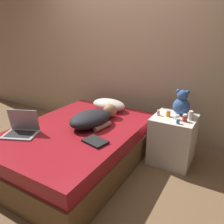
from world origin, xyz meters
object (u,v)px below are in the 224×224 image
object	(u,v)px
bottle_red	(185,118)
bottle_blue	(178,121)
bottle_orange	(168,113)
bottle_clear	(177,117)
book	(95,141)
bottle_pink	(158,113)
pillow	(109,105)
teddy_bear	(182,104)
laptop	(22,129)
bottle_white	(191,115)
person_lying	(93,118)

from	to	relation	value
bottle_red	bottle_blue	distance (m)	0.11
bottle_orange	bottle_clear	world-z (taller)	bottle_orange
book	bottle_orange	bearing A→B (deg)	58.10
bottle_pink	bottle_clear	world-z (taller)	bottle_pink
pillow	teddy_bear	bearing A→B (deg)	2.46
bottle_orange	laptop	bearing A→B (deg)	-141.56
bottle_blue	bottle_clear	size ratio (longest dim) A/B	1.03
bottle_white	person_lying	bearing A→B (deg)	-155.59
bottle_red	bottle_clear	world-z (taller)	bottle_red
teddy_bear	book	world-z (taller)	teddy_bear
teddy_bear	bottle_blue	bearing A→B (deg)	-81.43
pillow	laptop	world-z (taller)	laptop
laptop	book	xyz separation A→B (m)	(0.80, 0.24, -0.05)
person_lying	bottle_white	world-z (taller)	bottle_white
pillow	book	distance (m)	0.98
pillow	bottle_pink	bearing A→B (deg)	-9.55
laptop	bottle_orange	world-z (taller)	laptop
teddy_bear	bottle_white	size ratio (longest dim) A/B	2.95
person_lying	laptop	world-z (taller)	laptop
bottle_white	teddy_bear	bearing A→B (deg)	138.94
book	teddy_bear	bearing A→B (deg)	57.54
bottle_orange	bottle_pink	xyz separation A→B (m)	(-0.11, -0.02, -0.01)
person_lying	teddy_bear	world-z (taller)	teddy_bear
book	bottle_red	bearing A→B (deg)	46.70
bottle_white	book	size ratio (longest dim) A/B	0.38
bottle_orange	book	world-z (taller)	bottle_orange
person_lying	bottle_pink	world-z (taller)	person_lying
laptop	teddy_bear	size ratio (longest dim) A/B	1.36
laptop	bottle_red	xyz separation A→B (m)	(1.49, 0.97, 0.09)
laptop	bottle_pink	world-z (taller)	laptop
bottle_orange	book	bearing A→B (deg)	-121.90
bottle_blue	bottle_white	bearing A→B (deg)	63.13
laptop	bottle_blue	xyz separation A→B (m)	(1.44, 0.87, 0.08)
teddy_bear	book	size ratio (longest dim) A/B	1.13
bottle_pink	laptop	bearing A→B (deg)	-139.62
bottle_red	bottle_pink	bearing A→B (deg)	173.70
person_lying	bottle_orange	distance (m)	0.88
bottle_blue	teddy_bear	bearing A→B (deg)	98.57
person_lying	bottle_clear	size ratio (longest dim) A/B	13.12
laptop	teddy_bear	xyz separation A→B (m)	(1.40, 1.17, 0.19)
bottle_orange	bottle_white	bearing A→B (deg)	6.57
bottle_red	bottle_clear	bearing A→B (deg)	173.83
book	laptop	bearing A→B (deg)	-163.63
laptop	bottle_clear	size ratio (longest dim) A/B	7.30
pillow	laptop	xyz separation A→B (m)	(-0.42, -1.13, -0.02)
bottle_orange	bottle_blue	size ratio (longest dim) A/B	1.37
pillow	book	world-z (taller)	pillow
bottle_orange	person_lying	bearing A→B (deg)	-150.65
pillow	bottle_red	size ratio (longest dim) A/B	5.87
bottle_white	pillow	bearing A→B (deg)	175.98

